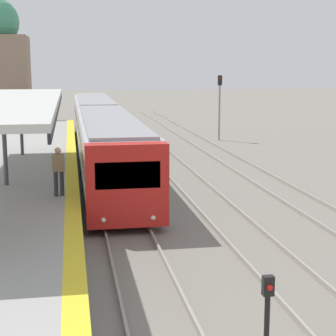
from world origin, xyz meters
TOP-DOWN VIEW (x-y plane):
  - platform_canopy at (-4.07, 14.63)m, footprint 4.00×18.31m
  - person_on_platform at (-2.16, 12.50)m, footprint 0.40×0.22m
  - train_near at (0.00, 26.57)m, footprint 2.64×32.04m
  - signal_post_near at (1.65, 2.42)m, footprint 0.20×0.21m
  - signal_mast_far at (8.89, 32.71)m, footprint 0.28×0.29m

SIDE VIEW (x-z plane):
  - signal_post_near at x=1.65m, z-range 0.21..1.88m
  - train_near at x=0.00m, z-range 0.17..3.21m
  - person_on_platform at x=-2.16m, z-range 1.07..2.73m
  - signal_mast_far at x=8.89m, z-range 0.63..5.28m
  - platform_canopy at x=-4.07m, z-range 2.40..5.57m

